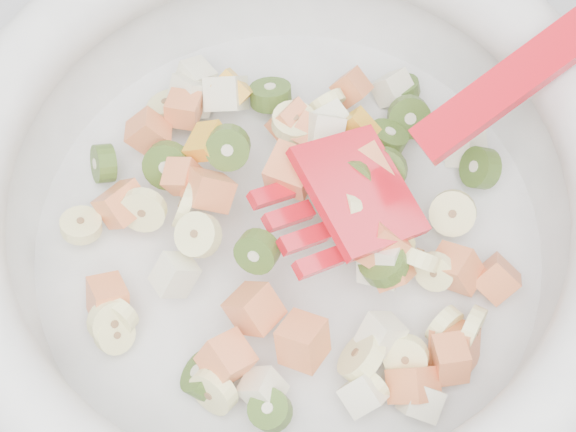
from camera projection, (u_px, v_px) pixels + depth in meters
counter at (414, 289)px, 1.00m from camera, size 2.00×0.60×0.90m
mixing_bowl at (289, 207)px, 0.48m from camera, size 0.48×0.38×0.16m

